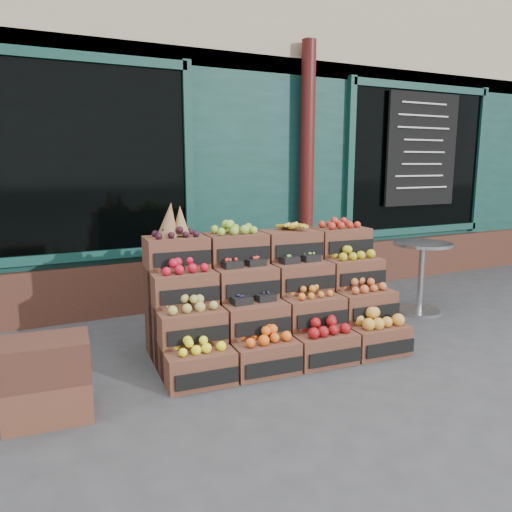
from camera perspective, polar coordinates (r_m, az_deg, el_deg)
name	(u,v)px	position (r m, az deg, el deg)	size (l,w,h in m)	color
ground	(312,363)	(4.47, 6.46, -12.07)	(60.00, 60.00, 0.00)	#3B3B3D
shop_facade	(150,122)	(8.88, -12.03, 14.78)	(12.00, 6.24, 4.80)	#113A33
crate_display	(272,305)	(4.63, 1.88, -5.59)	(2.29, 1.25, 1.39)	brown
spare_crates	(47,379)	(3.74, -22.77, -12.86)	(0.60, 0.44, 0.56)	brown
bistro_table	(421,269)	(6.02, 18.37, -1.45)	(0.66, 0.66, 0.83)	silver
shopkeeper	(53,218)	(6.22, -22.15, 4.01)	(0.79, 0.52, 2.17)	#1C6427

